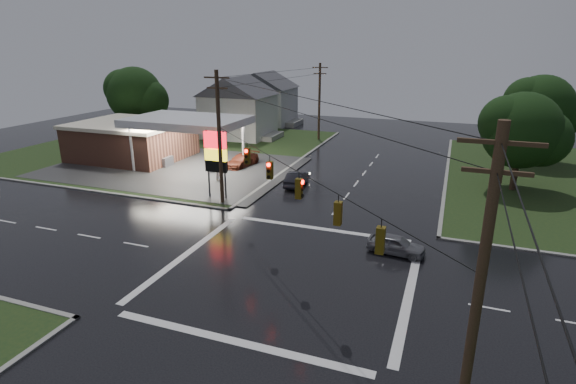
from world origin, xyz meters
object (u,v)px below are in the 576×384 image
(tree_ne_near, at_px, (523,131))
(car_crossing, at_px, (396,245))
(pylon_sign, at_px, (216,154))
(tree_ne_far, at_px, (542,108))
(tree_nw_behind, at_px, (136,95))
(utility_pole_se, at_px, (478,298))
(utility_pole_nw, at_px, (219,137))
(gas_station, at_px, (140,138))
(car_pump, at_px, (242,160))
(car_north, at_px, (297,179))
(house_near, at_px, (239,106))
(utility_pole_n, at_px, (319,101))
(house_far, at_px, (265,97))

(tree_ne_near, xyz_separation_m, car_crossing, (-8.49, -17.26, -4.93))
(pylon_sign, relative_size, tree_ne_far, 0.61)
(tree_nw_behind, relative_size, tree_ne_far, 1.02)
(car_crossing, bearing_deg, tree_ne_near, -19.96)
(pylon_sign, xyz_separation_m, utility_pole_se, (20.00, -20.00, 1.71))
(tree_nw_behind, distance_m, tree_ne_far, 51.15)
(tree_ne_near, bearing_deg, pylon_sign, -154.99)
(tree_ne_far, bearing_deg, car_crossing, -111.45)
(pylon_sign, relative_size, car_crossing, 1.63)
(utility_pole_nw, distance_m, car_crossing, 16.68)
(tree_ne_near, bearing_deg, gas_station, -176.70)
(utility_pole_se, bearing_deg, car_crossing, 105.11)
(tree_ne_far, height_order, car_pump, tree_ne_far)
(utility_pole_nw, relative_size, tree_ne_near, 1.22)
(utility_pole_se, distance_m, car_north, 30.18)
(pylon_sign, distance_m, tree_ne_near, 27.23)
(utility_pole_nw, distance_m, utility_pole_se, 26.87)
(pylon_sign, xyz_separation_m, house_near, (-10.45, 25.50, 0.39))
(tree_nw_behind, distance_m, car_crossing, 47.21)
(utility_pole_nw, bearing_deg, car_north, 57.96)
(pylon_sign, relative_size, house_near, 0.54)
(utility_pole_nw, bearing_deg, utility_pole_n, 90.00)
(utility_pole_se, distance_m, tree_ne_near, 31.83)
(car_north, bearing_deg, car_crossing, 128.75)
(car_north, height_order, car_pump, car_north)
(gas_station, distance_m, tree_nw_behind, 13.63)
(tree_nw_behind, bearing_deg, tree_ne_near, -9.47)
(utility_pole_n, xyz_separation_m, house_near, (-11.45, -2.00, -1.06))
(tree_ne_near, bearing_deg, utility_pole_se, -98.38)
(utility_pole_n, distance_m, house_near, 11.67)
(utility_pole_nw, relative_size, utility_pole_n, 1.05)
(utility_pole_nw, bearing_deg, car_pump, 108.03)
(gas_station, distance_m, house_far, 28.61)
(utility_pole_n, relative_size, house_near, 0.95)
(gas_station, height_order, tree_ne_far, tree_ne_far)
(utility_pole_se, xyz_separation_m, utility_pole_n, (-19.00, 47.50, -0.25))
(tree_ne_near, bearing_deg, house_far, 144.23)
(house_far, distance_m, car_pump, 28.65)
(pylon_sign, distance_m, tree_nw_behind, 30.49)
(gas_station, relative_size, tree_nw_behind, 2.62)
(tree_nw_behind, distance_m, car_north, 32.18)
(utility_pole_nw, distance_m, house_far, 40.48)
(house_near, xyz_separation_m, tree_ne_far, (38.10, -2.01, 1.77))
(utility_pole_nw, distance_m, house_near, 28.90)
(tree_ne_far, relative_size, car_crossing, 2.66)
(utility_pole_nw, height_order, tree_ne_far, utility_pole_nw)
(utility_pole_se, bearing_deg, tree_ne_far, 80.02)
(tree_ne_far, xyz_separation_m, car_crossing, (-11.49, -29.26, -5.55))
(tree_nw_behind, bearing_deg, utility_pole_nw, -40.10)
(house_far, xyz_separation_m, car_north, (16.75, -31.63, -3.69))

